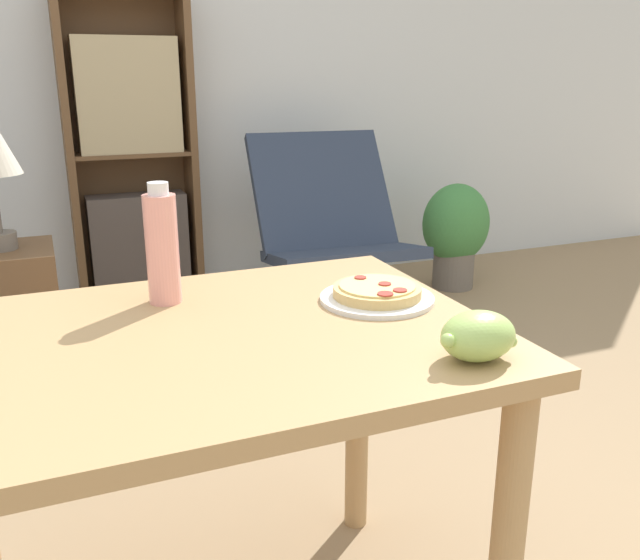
{
  "coord_description": "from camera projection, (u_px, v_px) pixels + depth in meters",
  "views": [
    {
      "loc": [
        -0.3,
        -1.02,
        1.17
      ],
      "look_at": [
        0.17,
        0.12,
        0.79
      ],
      "focal_mm": 38.0,
      "sensor_mm": 36.0,
      "label": 1
    }
  ],
  "objects": [
    {
      "name": "wall_back",
      "position": [
        91.0,
        43.0,
        3.29
      ],
      "size": [
        8.0,
        0.05,
        2.6
      ],
      "color": "silver",
      "rests_on": "ground_plane"
    },
    {
      "name": "dining_table",
      "position": [
        211.0,
        396.0,
        1.23
      ],
      "size": [
        1.01,
        0.73,
        0.73
      ],
      "color": "tan",
      "rests_on": "ground_plane"
    },
    {
      "name": "pizza_on_plate",
      "position": [
        377.0,
        294.0,
        1.36
      ],
      "size": [
        0.23,
        0.23,
        0.04
      ],
      "color": "white",
      "rests_on": "dining_table"
    },
    {
      "name": "grape_bunch",
      "position": [
        478.0,
        336.0,
        1.08
      ],
      "size": [
        0.14,
        0.1,
        0.08
      ],
      "color": "#A8CC66",
      "rests_on": "dining_table"
    },
    {
      "name": "drink_bottle",
      "position": [
        162.0,
        247.0,
        1.32
      ],
      "size": [
        0.06,
        0.06,
        0.24
      ],
      "color": "pink",
      "rests_on": "dining_table"
    },
    {
      "name": "lounge_chair_far",
      "position": [
        333.0,
        263.0,
        3.26
      ],
      "size": [
        0.72,
        0.81,
        0.88
      ],
      "rotation": [
        0.0,
        0.0,
        -0.08
      ],
      "color": "black",
      "rests_on": "ground_plane"
    },
    {
      "name": "bookshelf",
      "position": [
        133.0,
        167.0,
        3.38
      ],
      "size": [
        0.62,
        0.24,
        1.55
      ],
      "color": "brown",
      "rests_on": "ground_plane"
    },
    {
      "name": "side_table",
      "position": [
        13.0,
        324.0,
        2.47
      ],
      "size": [
        0.34,
        0.34,
        0.57
      ],
      "color": "brown",
      "rests_on": "ground_plane"
    },
    {
      "name": "potted_plant_floor",
      "position": [
        455.0,
        231.0,
        3.74
      ],
      "size": [
        0.38,
        0.32,
        0.59
      ],
      "color": "#70665B",
      "rests_on": "ground_plane"
    }
  ]
}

